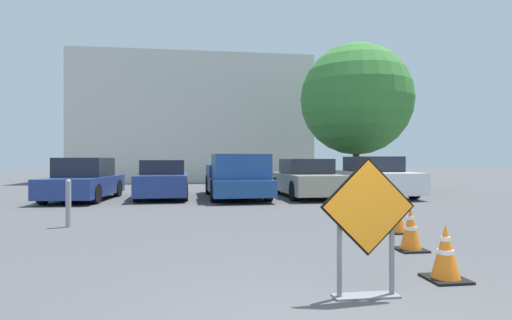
# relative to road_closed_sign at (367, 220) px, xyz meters

# --- Properties ---
(ground_plane) EXTENTS (96.00, 96.00, 0.00)m
(ground_plane) POSITION_rel_road_closed_sign_xyz_m (-0.60, 8.68, -0.81)
(ground_plane) COLOR #4C4C4F
(road_closed_sign) EXTENTS (1.01, 0.20, 1.45)m
(road_closed_sign) POSITION_rel_road_closed_sign_xyz_m (0.00, 0.00, 0.00)
(road_closed_sign) COLOR black
(road_closed_sign) RESTS_ON ground_plane
(traffic_cone_nearest) EXTENTS (0.45, 0.45, 0.67)m
(traffic_cone_nearest) POSITION_rel_road_closed_sign_xyz_m (1.18, 0.47, -0.48)
(traffic_cone_nearest) COLOR black
(traffic_cone_nearest) RESTS_ON ground_plane
(traffic_cone_second) EXTENTS (0.43, 0.43, 0.70)m
(traffic_cone_second) POSITION_rel_road_closed_sign_xyz_m (1.56, 1.96, -0.47)
(traffic_cone_second) COLOR black
(traffic_cone_second) RESTS_ON ground_plane
(traffic_cone_third) EXTENTS (0.43, 0.43, 0.69)m
(traffic_cone_third) POSITION_rel_road_closed_sign_xyz_m (2.08, 3.41, -0.47)
(traffic_cone_third) COLOR black
(traffic_cone_third) RESTS_ON ground_plane
(parked_car_nearest) EXTENTS (2.06, 4.18, 1.49)m
(parked_car_nearest) POSITION_rel_road_closed_sign_xyz_m (-5.81, 10.83, -0.13)
(parked_car_nearest) COLOR navy
(parked_car_nearest) RESTS_ON ground_plane
(parked_car_second) EXTENTS (1.94, 4.10, 1.41)m
(parked_car_second) POSITION_rel_road_closed_sign_xyz_m (-3.12, 11.23, -0.15)
(parked_car_second) COLOR navy
(parked_car_second) RESTS_ON ground_plane
(pickup_truck) EXTENTS (2.24, 5.40, 1.61)m
(pickup_truck) POSITION_rel_road_closed_sign_xyz_m (-0.40, 10.77, -0.08)
(pickup_truck) COLOR navy
(pickup_truck) RESTS_ON ground_plane
(parked_car_third) EXTENTS (1.99, 4.61, 1.45)m
(parked_car_third) POSITION_rel_road_closed_sign_xyz_m (2.28, 10.96, -0.13)
(parked_car_third) COLOR #A39984
(parked_car_third) RESTS_ON ground_plane
(parked_car_fourth) EXTENTS (2.01, 4.64, 1.54)m
(parked_car_fourth) POSITION_rel_road_closed_sign_xyz_m (4.98, 10.93, -0.09)
(parked_car_fourth) COLOR white
(parked_car_fourth) RESTS_ON ground_plane
(bollard_nearest) EXTENTS (0.12, 0.12, 1.01)m
(bollard_nearest) POSITION_rel_road_closed_sign_xyz_m (-4.50, 4.98, -0.27)
(bollard_nearest) COLOR gray
(bollard_nearest) RESTS_ON ground_plane
(building_facade_backdrop) EXTENTS (15.08, 5.00, 8.08)m
(building_facade_backdrop) POSITION_rel_road_closed_sign_xyz_m (-2.14, 23.15, 3.23)
(building_facade_backdrop) COLOR beige
(building_facade_backdrop) RESTS_ON ground_plane
(street_tree_behind_lot) EXTENTS (5.37, 5.37, 7.02)m
(street_tree_behind_lot) POSITION_rel_road_closed_sign_xyz_m (5.72, 14.55, 3.53)
(street_tree_behind_lot) COLOR #513823
(street_tree_behind_lot) RESTS_ON ground_plane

